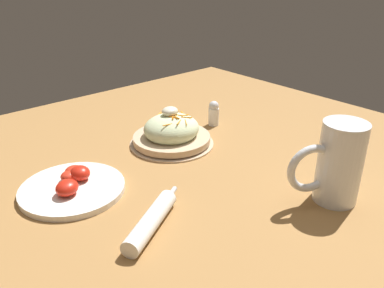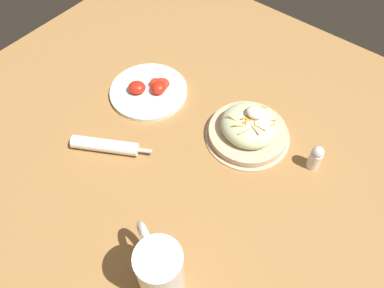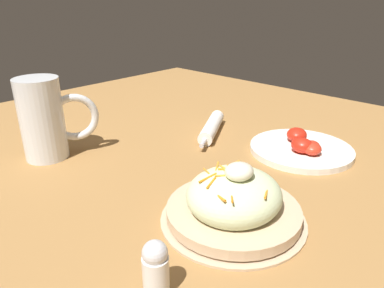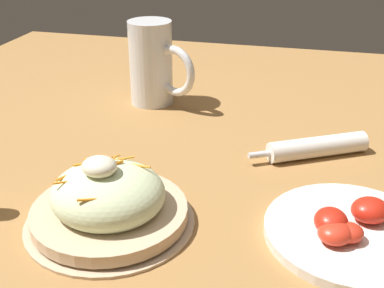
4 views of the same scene
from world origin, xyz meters
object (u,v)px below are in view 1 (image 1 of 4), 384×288
(tomato_plate, at_px, (73,186))
(salt_shaker, at_px, (214,113))
(beer_mug, at_px, (337,167))
(salad_plate, at_px, (172,133))
(napkin_roll, at_px, (151,221))

(tomato_plate, bearing_deg, salt_shaker, 7.98)
(salt_shaker, bearing_deg, tomato_plate, -172.02)
(tomato_plate, bearing_deg, beer_mug, -44.85)
(salad_plate, distance_m, napkin_roll, 0.36)
(salad_plate, height_order, napkin_roll, salad_plate)
(napkin_roll, bearing_deg, salad_plate, 45.35)
(salad_plate, height_order, beer_mug, beer_mug)
(salad_plate, distance_m, tomato_plate, 0.31)
(napkin_roll, height_order, tomato_plate, tomato_plate)
(beer_mug, xyz_separation_m, salt_shaker, (0.10, 0.44, -0.04))
(beer_mug, distance_m, napkin_roll, 0.38)
(salad_plate, bearing_deg, tomato_plate, -171.76)
(salad_plate, height_order, salt_shaker, salad_plate)
(salad_plate, xyz_separation_m, salt_shaker, (0.18, 0.02, 0.01))
(salad_plate, xyz_separation_m, tomato_plate, (-0.30, -0.04, -0.02))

